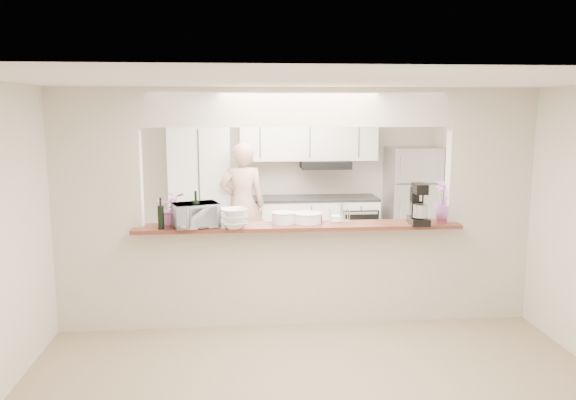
{
  "coord_description": "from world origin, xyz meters",
  "views": [
    {
      "loc": [
        -0.6,
        -5.76,
        2.28
      ],
      "look_at": [
        -0.08,
        0.3,
        1.29
      ],
      "focal_mm": 35.0,
      "sensor_mm": 36.0,
      "label": 1
    }
  ],
  "objects": [
    {
      "name": "utensil_caddy",
      "position": [
        0.45,
        0.05,
        1.17
      ],
      "size": [
        0.22,
        0.13,
        0.2
      ],
      "color": "silver",
      "rests_on": "bar_counter"
    },
    {
      "name": "wine_bottle_a",
      "position": [
        -1.05,
        -0.15,
        1.24
      ],
      "size": [
        0.08,
        0.08,
        0.38
      ],
      "color": "black",
      "rests_on": "bar_counter"
    },
    {
      "name": "refrigerator",
      "position": [
        2.05,
        2.65,
        0.85
      ],
      "size": [
        0.75,
        0.7,
        1.7
      ],
      "primitive_type": "cube",
      "color": "#ADADB2",
      "rests_on": "floor"
    },
    {
      "name": "flower_left",
      "position": [
        -1.3,
        0.05,
        1.26
      ],
      "size": [
        0.32,
        0.28,
        0.35
      ],
      "primitive_type": "imported",
      "rotation": [
        0.0,
        0.0,
        -0.04
      ],
      "color": "#C769B7",
      "rests_on": "bar_counter"
    },
    {
      "name": "toaster_oven",
      "position": [
        -1.06,
        -0.1,
        1.21
      ],
      "size": [
        0.52,
        0.43,
        0.25
      ],
      "primitive_type": "imported",
      "rotation": [
        0.0,
        0.0,
        0.33
      ],
      "color": "#BAB9BF",
      "rests_on": "bar_counter"
    },
    {
      "name": "flower_right",
      "position": [
        1.6,
        0.05,
        1.3
      ],
      "size": [
        0.28,
        0.28,
        0.43
      ],
      "primitive_type": "imported",
      "rotation": [
        0.0,
        0.0,
        0.19
      ],
      "color": "#C472D5",
      "rests_on": "bar_counter"
    },
    {
      "name": "floor",
      "position": [
        0.0,
        0.0,
        0.0
      ],
      "size": [
        6.0,
        6.0,
        0.0
      ],
      "primitive_type": "plane",
      "color": "gray",
      "rests_on": "ground"
    },
    {
      "name": "wine_bottle_b",
      "position": [
        -1.4,
        -0.15,
        1.21
      ],
      "size": [
        0.06,
        0.06,
        0.32
      ],
      "color": "black",
      "rests_on": "bar_counter"
    },
    {
      "name": "kitchen_cabinets",
      "position": [
        -0.19,
        2.72,
        0.97
      ],
      "size": [
        3.15,
        0.62,
        2.25
      ],
      "color": "white",
      "rests_on": "floor"
    },
    {
      "name": "tile_overlay",
      "position": [
        0.0,
        1.55,
        0.01
      ],
      "size": [
        5.0,
        2.9,
        0.01
      ],
      "primitive_type": "cube",
      "color": "beige",
      "rests_on": "floor"
    },
    {
      "name": "bar_counter",
      "position": [
        0.0,
        -0.0,
        0.58
      ],
      "size": [
        3.4,
        0.38,
        1.09
      ],
      "color": "beige",
      "rests_on": "floor"
    },
    {
      "name": "plate_stack_a",
      "position": [
        -0.15,
        0.03,
        1.15
      ],
      "size": [
        0.26,
        0.26,
        0.12
      ],
      "color": "white",
      "rests_on": "bar_counter"
    },
    {
      "name": "red_bowl",
      "position": [
        0.2,
        0.08,
        1.12
      ],
      "size": [
        0.14,
        0.14,
        0.06
      ],
      "primitive_type": "cylinder",
      "color": "maroon",
      "rests_on": "bar_counter"
    },
    {
      "name": "tan_bowl",
      "position": [
        0.05,
        0.08,
        1.12
      ],
      "size": [
        0.13,
        0.13,
        0.06
      ],
      "primitive_type": "cylinder",
      "color": "#CDB291",
      "rests_on": "bar_counter"
    },
    {
      "name": "person",
      "position": [
        -0.57,
        2.3,
        0.9
      ],
      "size": [
        0.67,
        0.45,
        1.8
      ],
      "primitive_type": "imported",
      "rotation": [
        0.0,
        0.0,
        3.17
      ],
      "color": "tan",
      "rests_on": "floor"
    },
    {
      "name": "plate_stack_b",
      "position": [
        0.1,
        0.03,
        1.14
      ],
      "size": [
        0.31,
        0.31,
        0.11
      ],
      "color": "white",
      "rests_on": "bar_counter"
    },
    {
      "name": "serving_bowls",
      "position": [
        -0.67,
        -0.17,
        1.19
      ],
      "size": [
        0.33,
        0.33,
        0.2
      ],
      "primitive_type": "imported",
      "rotation": [
        0.0,
        0.0,
        0.27
      ],
      "color": "white",
      "rests_on": "bar_counter"
    },
    {
      "name": "stand_mixer",
      "position": [
        1.25,
        -0.14,
        1.28
      ],
      "size": [
        0.2,
        0.31,
        0.43
      ],
      "color": "black",
      "rests_on": "bar_counter"
    },
    {
      "name": "partition",
      "position": [
        0.0,
        0.0,
        1.48
      ],
      "size": [
        5.0,
        0.15,
        2.5
      ],
      "color": "beige",
      "rests_on": "floor"
    }
  ]
}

